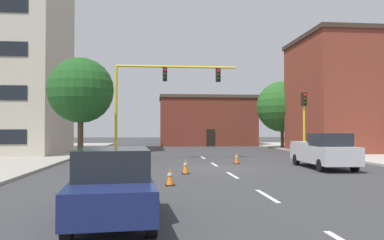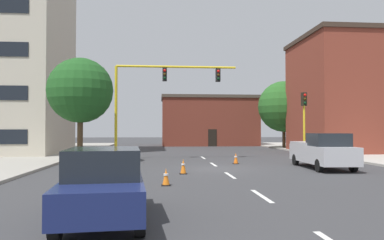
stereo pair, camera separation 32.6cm
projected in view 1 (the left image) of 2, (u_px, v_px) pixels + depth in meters
name	position (u px, v px, depth m)	size (l,w,h in m)	color
ground_plane	(221.00, 169.00, 20.79)	(160.00, 160.00, 0.00)	#38383A
sidewalk_left	(33.00, 158.00, 27.49)	(6.00, 56.00, 0.14)	#9E998E
sidewalk_right	(359.00, 156.00, 30.01)	(6.00, 56.00, 0.14)	#B2ADA3
lane_stripe_seg_1	(267.00, 196.00, 12.34)	(0.16, 2.40, 0.01)	silver
lane_stripe_seg_2	(233.00, 175.00, 17.81)	(0.16, 2.40, 0.01)	silver
lane_stripe_seg_3	(214.00, 164.00, 23.28)	(0.16, 2.40, 0.01)	silver
lane_stripe_seg_4	(203.00, 158.00, 28.75)	(0.16, 2.40, 0.01)	silver
building_brick_center	(207.00, 121.00, 51.32)	(12.97, 7.75, 6.67)	brown
building_row_right	(363.00, 95.00, 35.48)	(12.53, 9.58, 10.94)	brown
traffic_signal_gantry	(134.00, 128.00, 26.66)	(9.59, 1.20, 6.83)	yellow
traffic_light_pole_right	(304.00, 110.00, 26.28)	(0.32, 0.47, 4.80)	yellow
tree_right_far	(282.00, 107.00, 41.87)	(5.70, 5.70, 7.60)	#4C3823
tree_left_near	(81.00, 91.00, 23.92)	(4.20, 4.20, 6.81)	#4C3823
pickup_truck_silver	(323.00, 151.00, 20.97)	(2.20, 5.47, 1.99)	#BCBCC1
sedan_navy_near_left	(112.00, 184.00, 9.02)	(2.21, 4.64, 1.74)	navy
traffic_cone_roadside_a	(170.00, 177.00, 14.57)	(0.36, 0.36, 0.68)	black
traffic_cone_roadside_b	(186.00, 166.00, 18.33)	(0.36, 0.36, 0.75)	black
traffic_cone_roadside_c	(237.00, 158.00, 23.69)	(0.36, 0.36, 0.72)	black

